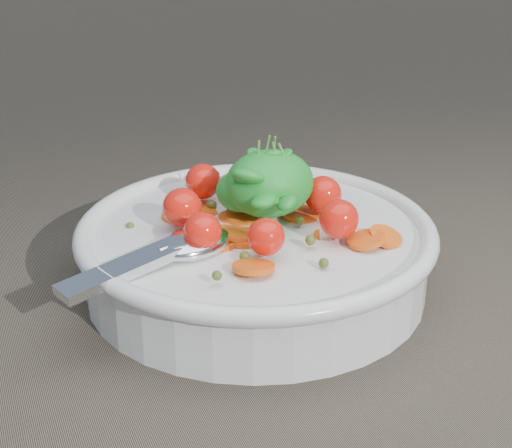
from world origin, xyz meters
name	(u,v)px	position (x,y,z in m)	size (l,w,h in m)	color
ground	(241,300)	(0.00, 0.00, 0.00)	(6.00, 6.00, 0.00)	brown
bowl	(256,250)	(0.02, 0.01, 0.03)	(0.30, 0.28, 0.12)	silver
napkin	(213,203)	(0.04, 0.19, 0.00)	(0.15, 0.13, 0.01)	white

